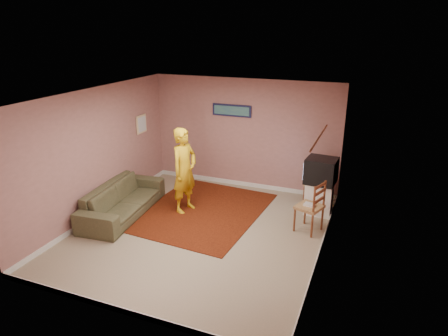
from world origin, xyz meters
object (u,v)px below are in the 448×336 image
at_px(crt_tv, 321,171).
at_px(chair_b, 310,201).
at_px(chair_a, 314,179).
at_px(tv_cabinet, 319,198).
at_px(person, 184,170).
at_px(sofa, 123,200).

bearing_deg(crt_tv, chair_b, -88.29).
distance_m(crt_tv, chair_a, 0.72).
xyz_separation_m(tv_cabinet, person, (-2.64, -0.91, 0.56)).
bearing_deg(person, crt_tv, -57.30).
distance_m(crt_tv, chair_b, 0.91).
bearing_deg(sofa, tv_cabinet, -72.74).
relative_size(tv_cabinet, chair_b, 1.17).
bearing_deg(chair_a, chair_b, -86.39).
bearing_deg(crt_tv, tv_cabinet, 0.00).
xyz_separation_m(chair_b, person, (-2.58, -0.06, 0.28)).
height_order(tv_cabinet, sofa, tv_cabinet).
distance_m(chair_b, sofa, 3.77).
bearing_deg(chair_a, person, -151.88).
bearing_deg(sofa, person, -64.95).
distance_m(tv_cabinet, person, 2.85).
bearing_deg(tv_cabinet, person, -160.98).
height_order(tv_cabinet, crt_tv, crt_tv).
bearing_deg(tv_cabinet, sofa, -157.39).
height_order(crt_tv, chair_a, crt_tv).
height_order(chair_b, person, person).
height_order(chair_a, person, person).
height_order(tv_cabinet, chair_b, chair_b).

